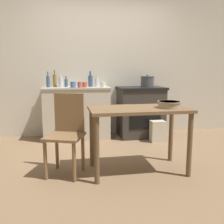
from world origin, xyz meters
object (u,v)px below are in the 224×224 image
object	(u,v)px
mixing_bowl_large	(169,104)
bottle_mid_left	(48,81)
cup_mid_right	(73,85)
bottle_center_right	(90,81)
bottle_center	(66,83)
cup_end_right	(103,84)
cup_far_right	(80,85)
cup_right	(85,85)
stove	(140,112)
stock_pot	(147,81)
bottle_left	(61,82)
bottle_center_left	(55,80)
chair	(66,131)
flour_sack	(158,131)
bottle_far_left	(97,82)
work_table	(139,118)

from	to	relation	value
mixing_bowl_large	bottle_mid_left	size ratio (longest dim) A/B	1.02
cup_mid_right	bottle_center_right	bearing A→B (deg)	33.44
bottle_center	bottle_center_right	size ratio (longest dim) A/B	0.68
cup_end_right	cup_far_right	bearing A→B (deg)	-167.54
cup_right	cup_far_right	world-z (taller)	cup_far_right
stove	stock_pot	xyz separation A→B (m)	(0.13, 0.03, 0.55)
stove	cup_right	distance (m)	1.13
stock_pot	stove	bearing A→B (deg)	-166.22
bottle_left	bottle_center_left	world-z (taller)	bottle_center_left
chair	bottle_left	world-z (taller)	bottle_left
bottle_left	cup_mid_right	world-z (taller)	bottle_left
flour_sack	stock_pot	world-z (taller)	stock_pot
stove	bottle_center	distance (m)	1.43
mixing_bowl_large	bottle_far_left	xyz separation A→B (m)	(-0.63, 1.77, 0.18)
chair	mixing_bowl_large	distance (m)	1.23
bottle_far_left	bottle_center	world-z (taller)	bottle_far_left
bottle_center_left	cup_end_right	size ratio (longest dim) A/B	3.29
bottle_far_left	bottle_center_left	bearing A→B (deg)	175.51
flour_sack	cup_end_right	size ratio (longest dim) A/B	3.97
bottle_center	cup_mid_right	world-z (taller)	bottle_center
stove	bottle_center	bearing A→B (deg)	173.67
flour_sack	cup_mid_right	distance (m)	1.63
mixing_bowl_large	bottle_center	bearing A→B (deg)	123.40
work_table	flour_sack	size ratio (longest dim) A/B	3.19
stock_pot	bottle_center	size ratio (longest dim) A/B	1.33
stove	cup_end_right	size ratio (longest dim) A/B	9.96
stock_pot	mixing_bowl_large	bearing A→B (deg)	-99.42
bottle_center	bottle_left	bearing A→B (deg)	-157.43
work_table	cup_end_right	distance (m)	1.61
work_table	bottle_left	bearing A→B (deg)	118.51
bottle_center_left	work_table	bearing A→B (deg)	-60.01
flour_sack	bottle_mid_left	distance (m)	2.06
cup_right	mixing_bowl_large	bearing A→B (deg)	-61.89
cup_mid_right	bottle_far_left	bearing A→B (deg)	27.77
stock_pot	cup_far_right	size ratio (longest dim) A/B	2.53
mixing_bowl_large	bottle_center	size ratio (longest dim) A/B	1.45
mixing_bowl_large	cup_mid_right	size ratio (longest dim) A/B	2.62
chair	stock_pot	distance (m)	2.15
mixing_bowl_large	bottle_far_left	size ratio (longest dim) A/B	1.33
bottle_center	bottle_center_left	bearing A→B (deg)	165.64
work_table	bottle_left	xyz separation A→B (m)	(-0.91, 1.68, 0.35)
chair	flour_sack	distance (m)	1.86
bottle_center_right	cup_far_right	size ratio (longest dim) A/B	2.79
stock_pot	cup_end_right	size ratio (longest dim) A/B	2.74
bottle_center_left	cup_far_right	bearing A→B (deg)	-34.38
bottle_far_left	cup_right	distance (m)	0.28
stove	work_table	size ratio (longest dim) A/B	0.79
chair	bottle_mid_left	world-z (taller)	bottle_mid_left
bottle_center_right	cup_mid_right	distance (m)	0.38
cup_far_right	cup_end_right	size ratio (longest dim) A/B	1.08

